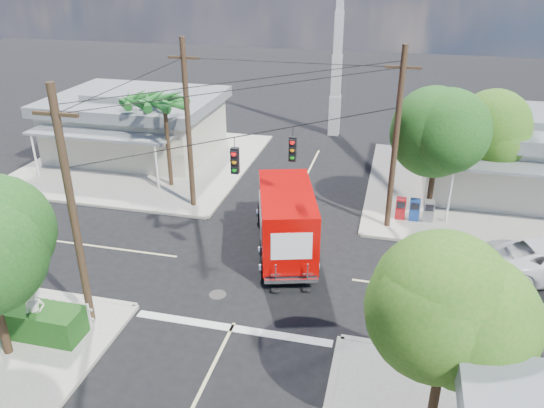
% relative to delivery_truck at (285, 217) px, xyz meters
% --- Properties ---
extents(ground, '(120.00, 120.00, 0.00)m').
position_rel_delivery_truck_xyz_m(ground, '(-0.65, -1.93, -1.63)').
color(ground, black).
rests_on(ground, ground).
extents(sidewalk_ne, '(14.12, 14.12, 0.14)m').
position_rel_delivery_truck_xyz_m(sidewalk_ne, '(10.23, 8.95, -1.56)').
color(sidewalk_ne, gray).
rests_on(sidewalk_ne, ground).
extents(sidewalk_nw, '(14.12, 14.12, 0.14)m').
position_rel_delivery_truck_xyz_m(sidewalk_nw, '(-11.53, 8.95, -1.56)').
color(sidewalk_nw, gray).
rests_on(sidewalk_nw, ground).
extents(road_markings, '(32.00, 32.00, 0.01)m').
position_rel_delivery_truck_xyz_m(road_markings, '(-0.65, -3.40, -1.63)').
color(road_markings, beige).
rests_on(road_markings, ground).
extents(building_ne, '(11.80, 10.20, 4.50)m').
position_rel_delivery_truck_xyz_m(building_ne, '(11.85, 10.04, 0.69)').
color(building_ne, beige).
rests_on(building_ne, sidewalk_ne).
extents(building_nw, '(10.80, 10.20, 4.30)m').
position_rel_delivery_truck_xyz_m(building_nw, '(-12.65, 10.54, 0.59)').
color(building_nw, beige).
rests_on(building_nw, sidewalk_nw).
extents(radio_tower, '(0.80, 0.80, 17.00)m').
position_rel_delivery_truck_xyz_m(radio_tower, '(-0.15, 18.07, 4.01)').
color(radio_tower, silver).
rests_on(radio_tower, ground).
extents(tree_ne_front, '(4.21, 4.14, 6.66)m').
position_rel_delivery_truck_xyz_m(tree_ne_front, '(6.56, 4.83, 3.13)').
color(tree_ne_front, '#422D1C').
rests_on(tree_ne_front, sidewalk_ne).
extents(tree_ne_back, '(3.77, 3.66, 5.82)m').
position_rel_delivery_truck_xyz_m(tree_ne_back, '(9.16, 7.03, 2.55)').
color(tree_ne_back, '#422D1C').
rests_on(tree_ne_back, sidewalk_ne).
extents(tree_se, '(3.67, 3.54, 5.62)m').
position_rel_delivery_truck_xyz_m(tree_se, '(6.36, -9.17, 2.41)').
color(tree_se, '#422D1C').
rests_on(tree_se, sidewalk_se).
extents(palm_nw_front, '(3.01, 3.08, 5.59)m').
position_rel_delivery_truck_xyz_m(palm_nw_front, '(-8.15, 5.57, 3.41)').
color(palm_nw_front, '#422D1C').
rests_on(palm_nw_front, sidewalk_nw).
extents(palm_nw_back, '(3.01, 3.08, 5.19)m').
position_rel_delivery_truck_xyz_m(palm_nw_back, '(-10.15, 7.07, 3.04)').
color(palm_nw_back, '#422D1C').
rests_on(palm_nw_back, sidewalk_nw).
extents(utility_poles, '(12.00, 10.68, 9.00)m').
position_rel_delivery_truck_xyz_m(utility_poles, '(-2.23, -0.32, 3.04)').
color(utility_poles, '#473321').
rests_on(utility_poles, ground).
extents(picket_fence, '(5.94, 0.06, 1.00)m').
position_rel_delivery_truck_xyz_m(picket_fence, '(-8.45, -7.53, -0.95)').
color(picket_fence, silver).
rests_on(picket_fence, sidewalk_sw).
extents(hedge_sw, '(6.20, 1.20, 1.10)m').
position_rel_delivery_truck_xyz_m(hedge_sw, '(-8.65, -8.33, -0.94)').
color(hedge_sw, '#113F14').
rests_on(hedge_sw, sidewalk_sw).
extents(vending_boxes, '(1.90, 0.50, 1.10)m').
position_rel_delivery_truck_xyz_m(vending_boxes, '(5.85, 4.27, -0.94)').
color(vending_boxes, '#A21117').
rests_on(vending_boxes, sidewalk_ne).
extents(delivery_truck, '(4.19, 7.74, 3.22)m').
position_rel_delivery_truck_xyz_m(delivery_truck, '(0.00, 0.00, 0.00)').
color(delivery_truck, black).
rests_on(delivery_truck, ground).
extents(pedestrian, '(0.82, 0.80, 1.89)m').
position_rel_delivery_truck_xyz_m(pedestrian, '(-7.12, -8.42, -0.55)').
color(pedestrian, beige).
rests_on(pedestrian, sidewalk_sw).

